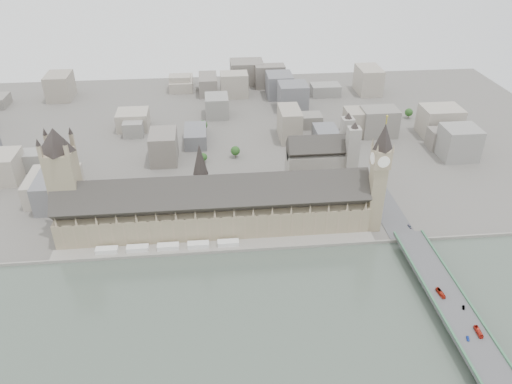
{
  "coord_description": "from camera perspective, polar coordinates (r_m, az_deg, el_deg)",
  "views": [
    {
      "loc": [
        0.2,
        -344.2,
        256.13
      ],
      "look_at": [
        36.25,
        20.92,
        35.7
      ],
      "focal_mm": 35.0,
      "sensor_mm": 36.0,
      "label": 1
    }
  ],
  "objects": [
    {
      "name": "embankment_wall",
      "position": [
        416.18,
        -4.52,
        -6.84
      ],
      "size": [
        600.0,
        1.5,
        3.0
      ],
      "primitive_type": "cube",
      "color": "gray",
      "rests_on": "ground"
    },
    {
      "name": "city_skyline_inland",
      "position": [
        635.13,
        -5.31,
        8.94
      ],
      "size": [
        720.0,
        360.0,
        38.0
      ],
      "primitive_type": null,
      "color": "gray",
      "rests_on": "ground"
    },
    {
      "name": "central_tower",
      "position": [
        420.05,
        -6.37,
        2.63
      ],
      "size": [
        13.0,
        13.0,
        48.0
      ],
      "color": "#9B8B6B",
      "rests_on": "ground"
    },
    {
      "name": "car_blue",
      "position": [
        359.82,
        23.06,
        -15.15
      ],
      "size": [
        2.89,
        4.53,
        1.44
      ],
      "primitive_type": "imported",
      "rotation": [
        0.0,
        0.0,
        -0.31
      ],
      "color": "#1938A4",
      "rests_on": "westminster_bridge"
    },
    {
      "name": "palace_of_westminster",
      "position": [
        432.33,
        -4.77,
        -1.8
      ],
      "size": [
        265.0,
        40.73,
        55.44
      ],
      "color": "gray",
      "rests_on": "ground"
    },
    {
      "name": "bridge_parapets",
      "position": [
        362.47,
        23.59,
        -14.92
      ],
      "size": [
        25.0,
        235.0,
        1.15
      ],
      "primitive_type": null,
      "color": "#3C6D4D",
      "rests_on": "westminster_bridge"
    },
    {
      "name": "westminster_bridge",
      "position": [
        393.8,
        20.57,
        -11.04
      ],
      "size": [
        25.0,
        325.0,
        10.25
      ],
      "primitive_type": "cube",
      "color": "#474749",
      "rests_on": "ground"
    },
    {
      "name": "terrace_tents",
      "position": [
        422.95,
        -10.02,
        -6.15
      ],
      "size": [
        118.0,
        7.0,
        4.0
      ],
      "color": "white",
      "rests_on": "river_terrace"
    },
    {
      "name": "red_bus_north",
      "position": [
        385.28,
        20.34,
        -10.77
      ],
      "size": [
        3.43,
        10.42,
        2.85
      ],
      "primitive_type": "imported",
      "rotation": [
        0.0,
        0.0,
        0.1
      ],
      "color": "red",
      "rests_on": "westminster_bridge"
    },
    {
      "name": "car_silver",
      "position": [
        380.66,
        22.64,
        -12.08
      ],
      "size": [
        2.91,
        4.24,
        1.32
      ],
      "primitive_type": "imported",
      "rotation": [
        0.0,
        0.0,
        -0.42
      ],
      "color": "gray",
      "rests_on": "westminster_bridge"
    },
    {
      "name": "westminster_abbey",
      "position": [
        508.47,
        7.59,
        3.68
      ],
      "size": [
        68.0,
        36.0,
        64.0
      ],
      "color": "gray",
      "rests_on": "ground"
    },
    {
      "name": "car_approach",
      "position": [
        447.66,
        17.16,
        -3.78
      ],
      "size": [
        2.98,
        5.64,
        1.56
      ],
      "primitive_type": "imported",
      "rotation": [
        0.0,
        0.0,
        0.16
      ],
      "color": "gray",
      "rests_on": "westminster_bridge"
    },
    {
      "name": "elizabeth_tower",
      "position": [
        426.91,
        13.91,
        2.38
      ],
      "size": [
        17.0,
        17.0,
        107.5
      ],
      "color": "gray",
      "rests_on": "ground"
    },
    {
      "name": "river_terrace",
      "position": [
        422.44,
        -4.55,
        -6.27
      ],
      "size": [
        270.0,
        15.0,
        2.0
      ],
      "primitive_type": "cube",
      "color": "gray",
      "rests_on": "ground"
    },
    {
      "name": "red_bus_south",
      "position": [
        365.87,
        24.08,
        -14.37
      ],
      "size": [
        3.03,
        10.33,
        2.84
      ],
      "primitive_type": "imported",
      "rotation": [
        0.0,
        0.0,
        -0.06
      ],
      "color": "red",
      "rests_on": "westminster_bridge"
    },
    {
      "name": "victoria_tower",
      "position": [
        438.58,
        -21.12,
        1.48
      ],
      "size": [
        30.0,
        30.0,
        100.0
      ],
      "color": "gray",
      "rests_on": "ground"
    },
    {
      "name": "ground",
      "position": [
        429.04,
        -4.57,
        -5.77
      ],
      "size": [
        900.0,
        900.0,
        0.0
      ],
      "primitive_type": "plane",
      "color": "#595651",
      "rests_on": "ground"
    },
    {
      "name": "park_trees",
      "position": [
        474.66,
        -6.03,
        -0.78
      ],
      "size": [
        110.0,
        30.0,
        15.0
      ],
      "primitive_type": null,
      "color": "#173F16",
      "rests_on": "ground"
    }
  ]
}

